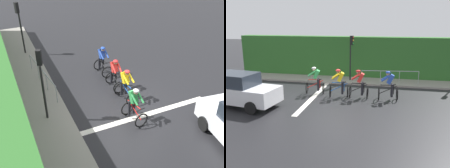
# 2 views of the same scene
# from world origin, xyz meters

# --- Properties ---
(ground_plane) EXTENTS (80.00, 80.00, 0.00)m
(ground_plane) POSITION_xyz_m (0.00, 0.00, 0.00)
(ground_plane) COLOR black
(sidewalk_kerb) EXTENTS (2.80, 21.36, 0.12)m
(sidewalk_kerb) POSITION_xyz_m (-4.26, 2.00, 0.06)
(sidewalk_kerb) COLOR gray
(sidewalk_kerb) RESTS_ON ground
(stone_wall_low) EXTENTS (0.44, 21.36, 0.67)m
(stone_wall_low) POSITION_xyz_m (-5.16, 2.00, 0.34)
(stone_wall_low) COLOR tan
(stone_wall_low) RESTS_ON ground
(road_marking_stop_line) EXTENTS (7.00, 0.30, 0.01)m
(road_marking_stop_line) POSITION_xyz_m (0.00, -0.89, 0.00)
(road_marking_stop_line) COLOR silver
(road_marking_stop_line) RESTS_ON ground
(cyclist_lead) EXTENTS (0.75, 1.13, 1.66)m
(cyclist_lead) POSITION_xyz_m (0.01, 3.45, 0.80)
(cyclist_lead) COLOR black
(cyclist_lead) RESTS_ON ground
(cyclist_second) EXTENTS (0.69, 1.09, 1.66)m
(cyclist_second) POSITION_xyz_m (-0.02, 1.78, 0.80)
(cyclist_second) COLOR black
(cyclist_second) RESTS_ON ground
(cyclist_mid) EXTENTS (0.82, 1.16, 1.66)m
(cyclist_mid) POSITION_xyz_m (0.01, 0.61, 0.80)
(cyclist_mid) COLOR black
(cyclist_mid) RESTS_ON ground
(cyclist_fourth) EXTENTS (0.82, 1.16, 1.66)m
(cyclist_fourth) POSITION_xyz_m (-0.40, -0.98, 0.80)
(cyclist_fourth) COLOR black
(cyclist_fourth) RESTS_ON ground
(traffic_light_near_crossing) EXTENTS (0.26, 0.30, 3.34)m
(traffic_light_near_crossing) POSITION_xyz_m (-3.82, 0.68, 2.22)
(traffic_light_near_crossing) COLOR black
(traffic_light_near_crossing) RESTS_ON ground
(traffic_light_far_junction) EXTENTS (0.26, 0.30, 3.34)m
(traffic_light_far_junction) POSITION_xyz_m (-3.58, 7.83, 2.22)
(traffic_light_far_junction) COLOR black
(traffic_light_far_junction) RESTS_ON ground
(pedestrian_railing_kerbside) EXTENTS (0.51, 3.91, 1.03)m
(pedestrian_railing_kerbside) POSITION_xyz_m (-3.36, 3.49, 0.80)
(pedestrian_railing_kerbside) COLOR #999EA3
(pedestrian_railing_kerbside) RESTS_ON ground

